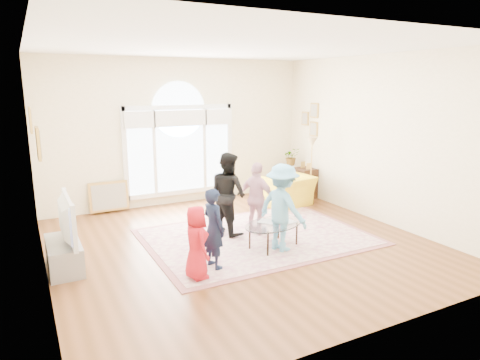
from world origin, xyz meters
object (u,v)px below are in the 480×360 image
area_rug (257,237)px  tv_console (64,255)px  television (61,219)px  armchair (288,191)px  coffee_table (274,224)px

area_rug → tv_console: 3.15m
area_rug → tv_console: tv_console is taller
tv_console → television: bearing=0.0°
tv_console → television: size_ratio=0.87×
area_rug → armchair: bearing=42.2°
area_rug → coffee_table: 0.67m
tv_console → coffee_table: coffee_table is taller
area_rug → television: size_ratio=3.12×
television → armchair: size_ratio=1.13×
area_rug → armchair: 2.19m
tv_console → television: (0.01, 0.00, 0.54)m
television → coffee_table: 3.23m
armchair → area_rug: bearing=31.9°
area_rug → coffee_table: coffee_table is taller
tv_console → coffee_table: 3.22m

